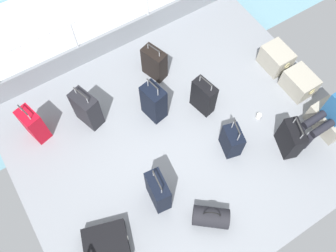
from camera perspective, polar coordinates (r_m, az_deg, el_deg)
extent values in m
cube|color=gray|center=(5.72, 2.16, -1.75)|extent=(4.40, 5.20, 0.06)
cube|color=gray|center=(6.58, -8.48, 13.87)|extent=(0.06, 5.20, 0.45)
cylinder|color=silver|center=(6.25, -14.51, 12.68)|extent=(0.04, 0.04, 1.00)
cylinder|color=silver|center=(6.57, -3.27, 18.01)|extent=(0.04, 0.04, 1.00)
cylinder|color=silver|center=(6.02, -9.51, 18.67)|extent=(0.04, 4.16, 0.04)
cube|color=white|center=(7.94, -13.03, 17.61)|extent=(2.40, 7.28, 0.01)
cube|color=#9E9989|center=(6.55, 17.13, 10.48)|extent=(0.50, 0.39, 0.40)
torus|color=tan|center=(6.58, 15.86, 12.50)|extent=(0.02, 0.12, 0.12)
torus|color=tan|center=(6.40, 18.80, 9.25)|extent=(0.02, 0.12, 0.12)
cube|color=#9E9989|center=(6.38, 20.57, 6.59)|extent=(0.52, 0.41, 0.36)
torus|color=tan|center=(6.40, 19.23, 8.70)|extent=(0.02, 0.12, 0.12)
torus|color=tan|center=(6.26, 22.35, 5.15)|extent=(0.02, 0.12, 0.12)
cube|color=#9E9989|center=(6.18, 24.68, 0.88)|extent=(0.61, 0.41, 0.37)
torus|color=tan|center=(6.17, 23.04, 3.41)|extent=(0.02, 0.12, 0.12)
cylinder|color=black|center=(5.78, 23.77, -0.38)|extent=(0.12, 0.40, 0.12)
cylinder|color=black|center=(5.86, 21.66, -2.30)|extent=(0.11, 0.11, 0.37)
cylinder|color=black|center=(5.81, 22.63, 0.96)|extent=(0.12, 0.40, 0.12)
cylinder|color=black|center=(5.89, 20.54, -0.97)|extent=(0.11, 0.11, 0.37)
cube|color=black|center=(5.59, -2.32, 3.88)|extent=(0.41, 0.32, 0.70)
cylinder|color=#A5A8AD|center=(5.27, -3.31, 7.06)|extent=(0.02, 0.02, 0.17)
cylinder|color=#A5A8AD|center=(5.17, -1.67, 5.56)|extent=(0.02, 0.02, 0.17)
cylinder|color=#2D2D2D|center=(5.15, -2.53, 6.84)|extent=(0.24, 0.06, 0.02)
cube|color=silver|center=(5.52, -1.33, 5.40)|extent=(0.05, 0.02, 0.08)
cube|color=black|center=(5.17, -10.00, -18.39)|extent=(0.69, 0.74, 0.20)
cube|color=white|center=(5.10, -6.55, -17.61)|extent=(0.05, 0.02, 0.08)
cube|color=black|center=(5.01, -1.61, -10.56)|extent=(0.45, 0.27, 0.69)
cylinder|color=#A5A8AD|center=(4.64, -2.41, -7.70)|extent=(0.02, 0.02, 0.16)
cylinder|color=#A5A8AD|center=(4.57, -1.06, -10.47)|extent=(0.02, 0.02, 0.16)
cylinder|color=#2D2D2D|center=(4.53, -1.77, -8.76)|extent=(0.28, 0.05, 0.02)
cube|color=silver|center=(4.95, -0.40, -9.77)|extent=(0.05, 0.01, 0.08)
cube|color=black|center=(5.68, -13.05, 2.70)|extent=(0.48, 0.36, 0.68)
cylinder|color=#A5A8AD|center=(5.40, -14.86, 5.59)|extent=(0.02, 0.02, 0.14)
cylinder|color=#A5A8AD|center=(5.27, -13.00, 4.12)|extent=(0.02, 0.02, 0.14)
cylinder|color=#2D2D2D|center=(5.28, -14.11, 5.27)|extent=(0.27, 0.10, 0.02)
cube|color=green|center=(5.59, -12.41, 4.31)|extent=(0.05, 0.02, 0.08)
cube|color=#B70C1E|center=(5.81, -21.00, 0.23)|extent=(0.41, 0.32, 0.64)
cylinder|color=#A5A8AD|center=(5.56, -22.93, 2.73)|extent=(0.02, 0.02, 0.14)
cylinder|color=#A5A8AD|center=(5.43, -21.65, 1.40)|extent=(0.02, 0.02, 0.14)
cylinder|color=#2D2D2D|center=(5.44, -22.55, 2.43)|extent=(0.24, 0.08, 0.02)
cube|color=green|center=(5.79, -20.20, 1.16)|extent=(0.05, 0.02, 0.08)
cube|color=black|center=(6.08, -2.23, 10.15)|extent=(0.46, 0.34, 0.60)
cylinder|color=#A5A8AD|center=(5.85, -3.29, 12.84)|extent=(0.02, 0.02, 0.11)
cylinder|color=#A5A8AD|center=(5.75, -1.41, 11.64)|extent=(0.02, 0.02, 0.11)
cylinder|color=#2D2D2D|center=(5.76, -2.38, 12.58)|extent=(0.26, 0.10, 0.02)
cube|color=green|center=(6.05, -1.53, 11.39)|extent=(0.05, 0.02, 0.08)
cube|color=black|center=(5.47, 10.32, -2.38)|extent=(0.41, 0.32, 0.50)
cylinder|color=#A5A8AD|center=(5.19, 10.50, 0.29)|extent=(0.02, 0.02, 0.21)
cylinder|color=#A5A8AD|center=(5.11, 11.42, -1.75)|extent=(0.02, 0.02, 0.21)
cylinder|color=#2D2D2D|center=(5.05, 11.16, -0.19)|extent=(0.23, 0.08, 0.02)
cube|color=silver|center=(5.40, 11.70, -1.51)|extent=(0.05, 0.02, 0.08)
cube|color=black|center=(5.67, 19.27, -1.95)|extent=(0.49, 0.35, 0.58)
cylinder|color=#A5A8AD|center=(5.41, 19.88, 0.89)|extent=(0.02, 0.02, 0.14)
cylinder|color=#A5A8AD|center=(5.32, 20.92, -1.56)|extent=(0.02, 0.02, 0.14)
cylinder|color=#2D2D2D|center=(5.31, 20.62, 0.00)|extent=(0.27, 0.11, 0.02)
cube|color=green|center=(5.65, 20.53, -1.34)|extent=(0.05, 0.02, 0.08)
cube|color=black|center=(5.70, 5.78, 4.77)|extent=(0.43, 0.27, 0.65)
cylinder|color=#A5A8AD|center=(5.41, 5.23, 7.70)|extent=(0.02, 0.02, 0.12)
cylinder|color=#A5A8AD|center=(5.33, 7.08, 6.14)|extent=(0.02, 0.02, 0.12)
cylinder|color=#2D2D2D|center=(5.32, 6.21, 7.30)|extent=(0.26, 0.07, 0.02)
cube|color=white|center=(5.66, 6.59, 5.88)|extent=(0.05, 0.02, 0.08)
cylinder|color=black|center=(5.16, 6.96, -14.47)|extent=(0.54, 0.58, 0.28)
torus|color=black|center=(5.01, 7.15, -14.10)|extent=(0.17, 0.20, 0.24)
cylinder|color=white|center=(5.99, 14.52, 1.56)|extent=(0.08, 0.08, 0.10)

